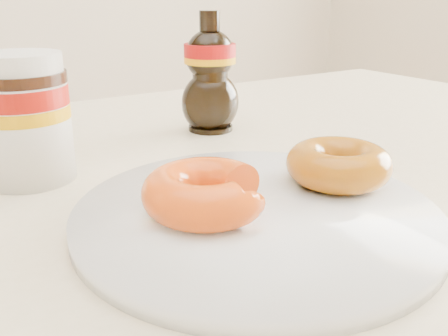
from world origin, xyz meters
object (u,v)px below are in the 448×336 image
plate (256,214)px  donut_whole (339,164)px  dining_table (224,240)px  donut_bitten (206,192)px  nutella_jar (23,113)px  syrup_bottle (210,72)px

plate → donut_whole: donut_whole is taller
plate → dining_table: bearing=69.4°
dining_table → donut_whole: donut_whole is taller
dining_table → donut_whole: bearing=-64.9°
plate → donut_bitten: (-0.04, 0.01, 0.03)m
donut_whole → nutella_jar: bearing=138.6°
donut_bitten → nutella_jar: bearing=115.2°
donut_bitten → nutella_jar: nutella_jar is taller
donut_whole → donut_bitten: bearing=177.2°
plate → nutella_jar: nutella_jar is taller
dining_table → plate: size_ratio=4.56×
plate → nutella_jar: 0.26m
donut_whole → syrup_bottle: (0.02, 0.27, 0.05)m
plate → syrup_bottle: (0.12, 0.28, 0.07)m
donut_whole → nutella_jar: nutella_jar is taller
nutella_jar → syrup_bottle: bearing=14.1°
donut_bitten → plate: bearing=-17.4°
donut_bitten → syrup_bottle: 0.32m
syrup_bottle → dining_table: bearing=-116.6°
plate → donut_whole: size_ratio=3.10×
donut_whole → syrup_bottle: bearing=85.0°
plate → syrup_bottle: 0.31m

